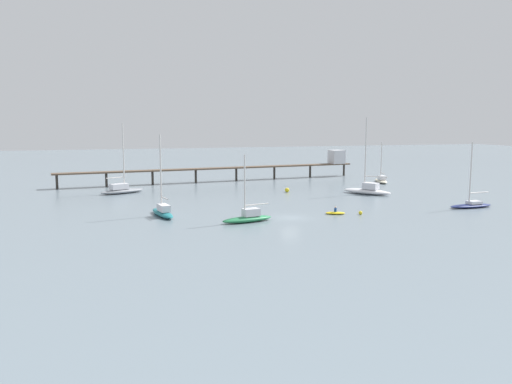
% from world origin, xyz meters
% --- Properties ---
extents(ground_plane, '(400.00, 400.00, 0.00)m').
position_xyz_m(ground_plane, '(0.00, 0.00, 0.00)').
color(ground_plane, slate).
extents(pier, '(68.32, 9.44, 6.37)m').
position_xyz_m(pier, '(11.32, 47.23, 3.51)').
color(pier, brown).
rests_on(pier, ground_plane).
extents(sailboat_green, '(7.51, 3.50, 8.92)m').
position_xyz_m(sailboat_green, '(-6.48, -1.26, 0.69)').
color(sailboat_green, '#287F4C').
rests_on(sailboat_green, ground_plane).
extents(sailboat_cream, '(4.01, 7.60, 8.88)m').
position_xyz_m(sailboat_cream, '(34.03, 33.41, 0.64)').
color(sailboat_cream, beige).
rests_on(sailboat_cream, ground_plane).
extents(sailboat_navy, '(7.54, 2.37, 10.13)m').
position_xyz_m(sailboat_navy, '(29.76, -0.29, 0.56)').
color(sailboat_navy, navy).
rests_on(sailboat_navy, ground_plane).
extents(sailboat_teal, '(3.06, 8.22, 11.40)m').
position_xyz_m(sailboat_teal, '(-16.71, 6.37, 0.78)').
color(sailboat_teal, '#1E727A').
rests_on(sailboat_teal, ground_plane).
extents(sailboat_gray, '(8.84, 5.91, 12.93)m').
position_xyz_m(sailboat_gray, '(-21.11, 32.27, 0.80)').
color(sailboat_gray, gray).
rests_on(sailboat_gray, ground_plane).
extents(sailboat_white, '(7.49, 9.07, 13.97)m').
position_xyz_m(sailboat_white, '(21.95, 17.87, 0.87)').
color(sailboat_white, white).
rests_on(sailboat_white, ground_plane).
extents(dinghy_yellow, '(3.08, 2.15, 1.14)m').
position_xyz_m(dinghy_yellow, '(7.12, 0.62, 0.21)').
color(dinghy_yellow, yellow).
rests_on(dinghy_yellow, ground_plane).
extents(mooring_buoy_near, '(0.54, 0.54, 0.54)m').
position_xyz_m(mooring_buoy_near, '(10.38, -0.79, 0.27)').
color(mooring_buoy_near, yellow).
rests_on(mooring_buoy_near, ground_plane).
extents(mooring_buoy_outer, '(0.84, 0.84, 0.84)m').
position_xyz_m(mooring_buoy_outer, '(8.80, 24.75, 0.42)').
color(mooring_buoy_outer, yellow).
rests_on(mooring_buoy_outer, ground_plane).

